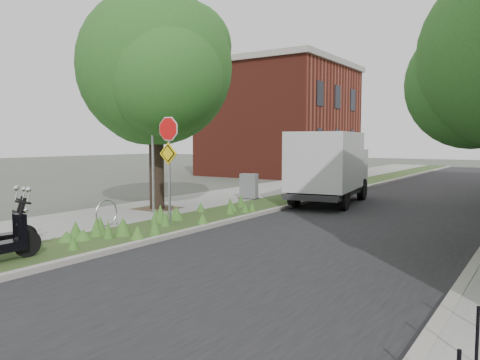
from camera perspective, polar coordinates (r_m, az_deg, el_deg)
name	(u,v)px	position (r m, az deg, el deg)	size (l,w,h in m)	color
ground	(195,238)	(12.36, -5.55, -7.05)	(120.00, 120.00, 0.00)	#4C5147
sidewalk_near	(257,192)	(22.86, 2.04, -1.42)	(3.50, 60.00, 0.12)	gray
verge	(308,195)	(21.56, 8.28, -1.84)	(2.00, 60.00, 0.12)	#33481E
kerb_near	(328,196)	(21.15, 10.73, -1.99)	(0.20, 60.00, 0.13)	#9E9991
road	(410,204)	(20.07, 19.97, -2.73)	(7.00, 60.00, 0.01)	black
street_tree_main	(155,76)	(17.10, -10.34, 12.35)	(6.21, 5.54, 7.66)	black
bare_post	(153,153)	(15.58, -10.58, 3.20)	(0.08, 0.08, 4.00)	#A5A8AD
bike_hoop	(106,213)	(13.72, -15.98, -3.92)	(0.06, 0.78, 0.77)	#A5A8AD
sign_assembly	(169,148)	(13.45, -8.70, 3.87)	(0.94, 0.08, 3.22)	#A5A8AD
brick_building	(281,119)	(35.79, 4.99, 7.46)	(9.40, 10.40, 8.30)	maroon
box_truck	(329,164)	(18.98, 10.81, 1.87)	(2.85, 5.64, 2.44)	#262628
utility_cabinet	(249,187)	(19.54, 1.10, -0.83)	(0.88, 0.69, 1.04)	#262628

